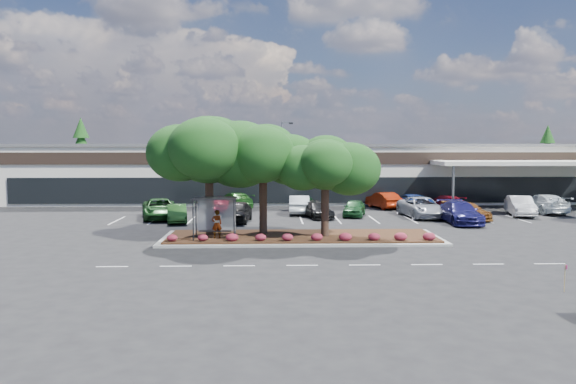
{
  "coord_description": "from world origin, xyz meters",
  "views": [
    {
      "loc": [
        -3.99,
        -32.08,
        6.1
      ],
      "look_at": [
        -2.7,
        9.84,
        2.6
      ],
      "focal_mm": 35.0,
      "sensor_mm": 36.0,
      "label": 1
    }
  ],
  "objects_px": {
    "light_pole": "(283,167)",
    "car_1": "(160,209)",
    "survey_stake": "(565,275)",
    "car_0": "(177,214)"
  },
  "relations": [
    {
      "from": "car_0",
      "to": "car_1",
      "type": "relative_size",
      "value": 0.71
    },
    {
      "from": "survey_stake",
      "to": "car_0",
      "type": "distance_m",
      "value": 29.34
    },
    {
      "from": "car_0",
      "to": "car_1",
      "type": "height_order",
      "value": "car_1"
    },
    {
      "from": "car_0",
      "to": "survey_stake",
      "type": "bearing_deg",
      "value": -58.29
    },
    {
      "from": "survey_stake",
      "to": "car_1",
      "type": "relative_size",
      "value": 0.19
    },
    {
      "from": "light_pole",
      "to": "car_1",
      "type": "distance_m",
      "value": 17.35
    },
    {
      "from": "car_1",
      "to": "car_0",
      "type": "bearing_deg",
      "value": -65.82
    },
    {
      "from": "light_pole",
      "to": "car_0",
      "type": "xyz_separation_m",
      "value": [
        -8.76,
        -15.76,
        -3.1
      ]
    },
    {
      "from": "light_pole",
      "to": "car_0",
      "type": "height_order",
      "value": "light_pole"
    },
    {
      "from": "survey_stake",
      "to": "car_0",
      "type": "bearing_deg",
      "value": 132.23
    }
  ]
}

